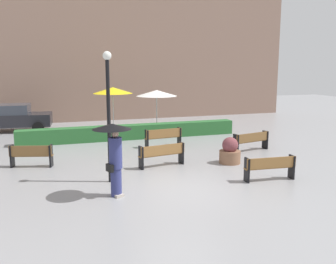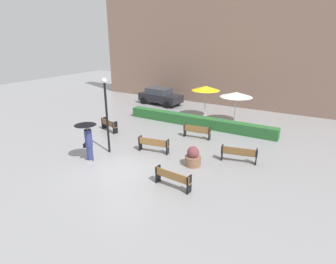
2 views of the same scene
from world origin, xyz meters
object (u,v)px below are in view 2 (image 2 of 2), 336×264
at_px(pedestrian_with_umbrella, 87,135).
at_px(planter_pot, 193,157).
at_px(patio_umbrella_yellow, 206,88).
at_px(parked_car, 160,96).
at_px(bench_mid_center, 153,144).
at_px(lamp_post, 106,109).
at_px(bench_far_right, 239,153).
at_px(bench_back_row, 197,131).
at_px(patio_umbrella_white, 236,95).
at_px(bench_far_left, 109,124).
at_px(bench_near_right, 173,178).

height_order(pedestrian_with_umbrella, planter_pot, pedestrian_with_umbrella).
distance_m(pedestrian_with_umbrella, patio_umbrella_yellow, 10.98).
distance_m(planter_pot, parked_car, 13.48).
height_order(bench_mid_center, lamp_post, lamp_post).
distance_m(bench_far_right, parked_car, 13.69).
bearing_deg(parked_car, bench_mid_center, -59.71).
bearing_deg(bench_back_row, lamp_post, -125.90).
distance_m(bench_far_right, patio_umbrella_white, 7.29).
distance_m(bench_far_right, bench_far_left, 9.28).
distance_m(patio_umbrella_yellow, parked_car, 6.06).
bearing_deg(planter_pot, pedestrian_with_umbrella, -155.13).
bearing_deg(parked_car, bench_back_row, -43.61).
bearing_deg(pedestrian_with_umbrella, planter_pot, 24.87).
distance_m(bench_far_right, bench_back_row, 4.05).
distance_m(pedestrian_with_umbrella, planter_pot, 5.59).
distance_m(bench_near_right, pedestrian_with_umbrella, 5.28).
bearing_deg(bench_far_left, lamp_post, -47.81).
relative_size(bench_far_right, patio_umbrella_yellow, 0.74).
distance_m(bench_back_row, planter_pot, 4.04).
distance_m(bench_far_left, bench_near_right, 8.71).
distance_m(planter_pot, lamp_post, 5.38).
bearing_deg(lamp_post, patio_umbrella_white, 64.36).
height_order(bench_far_left, patio_umbrella_yellow, patio_umbrella_yellow).
xyz_separation_m(bench_near_right, bench_back_row, (-1.72, 6.19, 0.01)).
height_order(pedestrian_with_umbrella, parked_car, pedestrian_with_umbrella).
distance_m(bench_near_right, lamp_post, 5.70).
relative_size(bench_far_left, lamp_post, 0.38).
relative_size(bench_near_right, lamp_post, 0.42).
bearing_deg(bench_near_right, parked_car, 124.17).
relative_size(lamp_post, parked_car, 0.97).
bearing_deg(patio_umbrella_yellow, bench_near_right, -73.55).
bearing_deg(planter_pot, bench_far_left, 165.71).
xyz_separation_m(planter_pot, parked_car, (-8.54, 10.42, 0.37)).
height_order(bench_mid_center, parked_car, parked_car).
relative_size(bench_far_left, pedestrian_with_umbrella, 0.74).
distance_m(lamp_post, patio_umbrella_yellow, 9.52).
bearing_deg(patio_umbrella_yellow, patio_umbrella_white, -4.59).
xyz_separation_m(bench_far_left, patio_umbrella_yellow, (4.34, 6.58, 1.88)).
bearing_deg(bench_far_right, bench_far_left, 178.17).
xyz_separation_m(pedestrian_with_umbrella, parked_car, (-3.56, 12.73, -0.66)).
distance_m(bench_far_right, pedestrian_with_umbrella, 7.97).
height_order(bench_far_right, bench_back_row, bench_back_row).
distance_m(bench_mid_center, patio_umbrella_yellow, 8.30).
bearing_deg(bench_back_row, patio_umbrella_yellow, 107.64).
relative_size(bench_mid_center, planter_pot, 1.79).
relative_size(bench_far_left, patio_umbrella_white, 0.67).
bearing_deg(lamp_post, parked_car, 107.99).
xyz_separation_m(patio_umbrella_yellow, parked_car, (-5.52, 1.96, -1.56)).
bearing_deg(bench_near_right, planter_pot, 94.65).
distance_m(bench_mid_center, parked_car, 11.64).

